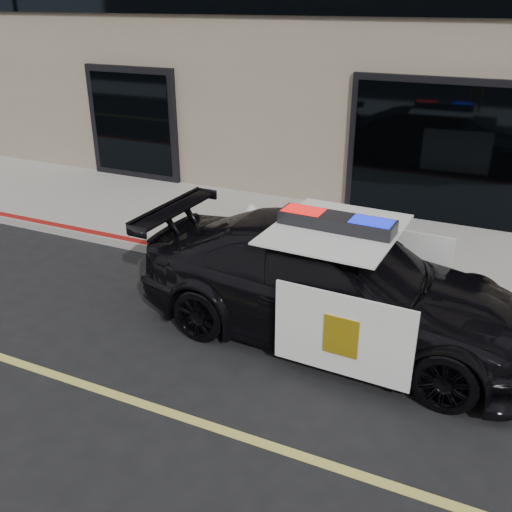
% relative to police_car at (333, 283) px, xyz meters
% --- Properties ---
extents(ground, '(120.00, 120.00, 0.00)m').
position_rel_police_car_xyz_m(ground, '(1.53, -2.30, -0.77)').
color(ground, black).
rests_on(ground, ground).
extents(sidewalk_n, '(60.00, 3.50, 0.15)m').
position_rel_police_car_xyz_m(sidewalk_n, '(1.53, 2.95, -0.70)').
color(sidewalk_n, gray).
rests_on(sidewalk_n, ground).
extents(police_car, '(2.63, 5.41, 1.72)m').
position_rel_police_car_xyz_m(police_car, '(0.00, 0.00, 0.00)').
color(police_car, black).
rests_on(police_car, ground).
extents(fire_hydrant, '(0.34, 0.48, 0.76)m').
position_rel_police_car_xyz_m(fire_hydrant, '(-2.12, 2.00, -0.27)').
color(fire_hydrant, silver).
rests_on(fire_hydrant, sidewalk_n).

